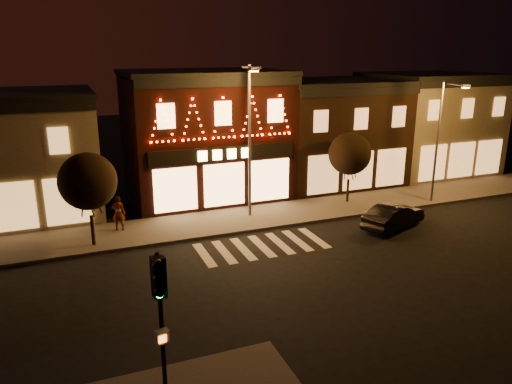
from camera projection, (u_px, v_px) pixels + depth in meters
ground at (297, 280)px, 20.89m from camera, size 120.00×120.00×0.00m
sidewalk_far at (267, 216)px, 28.71m from camera, size 44.00×4.00×0.15m
building_pulp at (205, 134)px, 32.17m from camera, size 10.20×8.34×8.30m
building_right_a at (329, 131)px, 35.68m from camera, size 9.20×8.28×7.50m
building_right_b at (427, 123)px, 38.84m from camera, size 9.20×8.28×7.80m
traffic_signal_near at (160, 305)px, 12.05m from camera, size 0.36×0.48×4.63m
streetlamp_mid at (250, 131)px, 26.95m from camera, size 0.78×1.97×8.62m
streetlamp_right at (441, 134)px, 29.92m from camera, size 0.65×1.72×7.52m
tree_left at (88, 181)px, 23.36m from camera, size 2.80×2.80×4.68m
tree_right at (350, 154)px, 30.33m from camera, size 2.68×2.68×4.47m
dark_sedan at (394, 216)px, 26.76m from camera, size 4.47×2.87×1.39m
pedestrian at (118, 213)px, 25.99m from camera, size 0.81×0.66×1.92m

